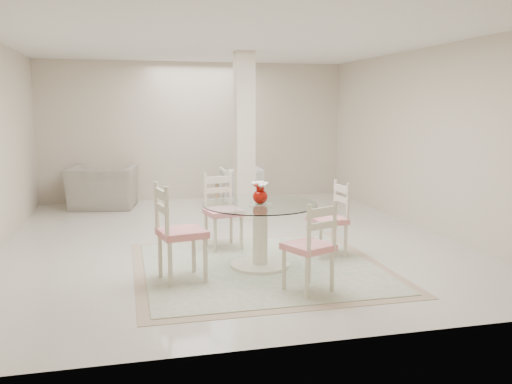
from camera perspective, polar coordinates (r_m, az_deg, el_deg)
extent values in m
plane|color=beige|center=(7.63, -2.76, -4.91)|extent=(7.00, 7.00, 0.00)
cube|color=beige|center=(10.88, -6.35, 6.38)|extent=(6.00, 0.02, 2.70)
cube|color=beige|center=(4.06, 6.56, 2.14)|extent=(6.00, 0.02, 2.70)
cube|color=beige|center=(8.52, 17.49, 5.32)|extent=(0.02, 7.00, 2.70)
cube|color=white|center=(7.46, -2.92, 15.65)|extent=(6.00, 7.00, 0.02)
cube|color=beige|center=(8.80, -1.23, 5.83)|extent=(0.30, 0.30, 2.70)
cube|color=tan|center=(6.28, 0.44, -7.93)|extent=(2.84, 2.84, 0.01)
cube|color=beige|center=(6.28, 0.44, -7.86)|extent=(2.60, 2.60, 0.01)
cylinder|color=beige|center=(6.28, 0.44, -7.74)|extent=(0.68, 0.68, 0.05)
cylinder|color=beige|center=(6.18, 0.44, -4.52)|extent=(0.17, 0.17, 0.70)
cylinder|color=beige|center=(6.11, 0.44, -1.49)|extent=(0.28, 0.28, 0.03)
cylinder|color=white|center=(6.11, 0.44, -1.31)|extent=(1.29, 1.29, 0.01)
ellipsoid|color=#A50D05|center=(6.10, 0.45, -0.51)|extent=(0.17, 0.17, 0.16)
cylinder|color=#A50D05|center=(6.08, 0.45, 0.41)|extent=(0.09, 0.09, 0.05)
cylinder|color=#A50D05|center=(6.08, 0.45, 0.72)|extent=(0.15, 0.15, 0.02)
ellipsoid|color=white|center=(6.07, 0.45, 0.94)|extent=(0.10, 0.10, 0.04)
ellipsoid|color=white|center=(6.11, 0.87, 0.85)|extent=(0.10, 0.10, 0.04)
ellipsoid|color=white|center=(6.09, -0.05, 0.87)|extent=(0.10, 0.10, 0.04)
ellipsoid|color=white|center=(6.03, 0.65, 0.70)|extent=(0.10, 0.10, 0.04)
cylinder|color=beige|center=(6.81, 5.60, -4.79)|extent=(0.04, 0.04, 0.43)
cylinder|color=beige|center=(6.52, 6.79, -5.45)|extent=(0.04, 0.04, 0.43)
cylinder|color=beige|center=(6.95, 8.13, -4.56)|extent=(0.04, 0.04, 0.43)
cylinder|color=beige|center=(6.67, 9.41, -5.18)|extent=(0.04, 0.04, 0.43)
cube|color=red|center=(6.68, 7.52, -2.94)|extent=(0.44, 0.44, 0.07)
cube|color=beige|center=(6.71, 9.01, -0.22)|extent=(0.07, 0.37, 0.50)
cylinder|color=beige|center=(6.82, -4.31, -4.67)|extent=(0.04, 0.04, 0.45)
cylinder|color=beige|center=(6.94, -1.55, -4.40)|extent=(0.04, 0.04, 0.45)
cylinder|color=beige|center=(7.14, -5.27, -4.05)|extent=(0.04, 0.04, 0.45)
cylinder|color=beige|center=(7.26, -2.62, -3.81)|extent=(0.04, 0.04, 0.45)
cube|color=red|center=(6.98, -3.46, -2.14)|extent=(0.50, 0.50, 0.07)
cube|color=beige|center=(7.11, -4.04, 0.74)|extent=(0.39, 0.11, 0.53)
cylinder|color=beige|center=(5.70, -5.35, -7.23)|extent=(0.05, 0.05, 0.48)
cylinder|color=beige|center=(6.05, -6.58, -6.31)|extent=(0.05, 0.05, 0.48)
cylinder|color=beige|center=(5.59, -9.02, -7.64)|extent=(0.05, 0.05, 0.48)
cylinder|color=beige|center=(5.94, -10.05, -6.67)|extent=(0.05, 0.05, 0.48)
cube|color=red|center=(5.75, -7.81, -4.28)|extent=(0.54, 0.54, 0.07)
cube|color=beige|center=(5.62, -9.93, -0.98)|extent=(0.13, 0.42, 0.57)
cylinder|color=beige|center=(5.68, 5.57, -7.57)|extent=(0.04, 0.04, 0.43)
cylinder|color=beige|center=(5.47, 2.96, -8.21)|extent=(0.04, 0.04, 0.43)
cylinder|color=beige|center=(5.45, 8.01, -8.33)|extent=(0.04, 0.04, 0.43)
cylinder|color=beige|center=(5.23, 5.39, -9.05)|extent=(0.04, 0.04, 0.43)
cube|color=red|center=(5.39, 5.52, -5.76)|extent=(0.54, 0.54, 0.07)
cube|color=beige|center=(5.18, 6.99, -2.81)|extent=(0.36, 0.19, 0.51)
imported|color=gray|center=(10.23, -15.87, 0.49)|extent=(1.35, 1.22, 0.77)
imported|color=white|center=(10.35, -1.60, 0.73)|extent=(0.77, 0.79, 0.70)
cylinder|color=#D5B683|center=(10.05, -4.10, -1.44)|extent=(0.48, 0.48, 0.04)
cylinder|color=#D5B683|center=(10.01, -4.12, -0.10)|extent=(0.07, 0.07, 0.46)
cylinder|color=#D5B683|center=(9.98, -4.14, 1.28)|extent=(0.50, 0.50, 0.03)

